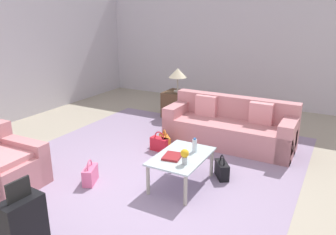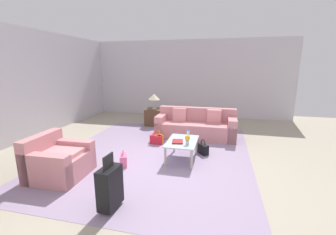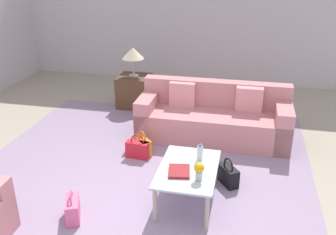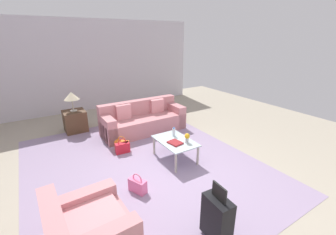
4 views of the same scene
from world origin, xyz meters
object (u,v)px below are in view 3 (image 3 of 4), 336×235
object	(u,v)px
handbag_red	(138,149)
coffee_table_book	(179,171)
coffee_table	(188,172)
water_bottle	(200,153)
handbag_black	(228,175)
side_table	(134,91)
handbag_orange	(143,146)
table_lamp	(133,54)
handbag_pink	(73,209)
flower_vase	(199,170)
couch	(214,119)

from	to	relation	value
handbag_red	coffee_table_book	bearing A→B (deg)	-141.81
handbag_red	coffee_table	bearing A→B (deg)	-135.39
water_bottle	handbag_black	size ratio (longest dim) A/B	0.57
coffee_table_book	coffee_table	bearing A→B (deg)	-43.43
coffee_table_book	side_table	distance (m)	3.25
coffee_table	water_bottle	bearing A→B (deg)	-26.57
handbag_orange	table_lamp	bearing A→B (deg)	20.50
handbag_orange	handbag_red	bearing A→B (deg)	163.23
side_table	coffee_table	bearing A→B (deg)	-151.82
coffee_table_book	handbag_pink	world-z (taller)	coffee_table_book
water_bottle	flower_vase	bearing A→B (deg)	-173.21
handbag_red	handbag_orange	bearing A→B (deg)	-16.77
water_bottle	coffee_table_book	bearing A→B (deg)	150.64
side_table	table_lamp	world-z (taller)	table_lamp
coffee_table_book	side_table	xyz separation A→B (m)	(2.92, 1.42, -0.17)
table_lamp	handbag_red	distance (m)	2.21
flower_vase	handbag_pink	distance (m)	1.42
couch	handbag_red	size ratio (longest dim) A/B	6.38
handbag_pink	handbag_orange	bearing A→B (deg)	-11.83
side_table	table_lamp	size ratio (longest dim) A/B	1.09
side_table	handbag_pink	bearing A→B (deg)	-174.13
side_table	handbag_black	distance (m)	3.03
flower_vase	table_lamp	xyz separation A→B (m)	(3.02, 1.65, 0.43)
table_lamp	handbag_pink	world-z (taller)	table_lamp
table_lamp	handbag_pink	distance (m)	3.50
coffee_table	table_lamp	world-z (taller)	table_lamp
coffee_table	handbag_orange	bearing A→B (deg)	39.67
flower_vase	handbag_pink	size ratio (longest dim) A/B	0.57
couch	table_lamp	bearing A→B (deg)	57.67
handbag_pink	coffee_table	bearing A→B (deg)	-63.56
water_bottle	handbag_red	world-z (taller)	water_bottle
couch	handbag_pink	size ratio (longest dim) A/B	6.38
table_lamp	handbag_pink	bearing A→B (deg)	-174.13
coffee_table_book	table_lamp	world-z (taller)	table_lamp
coffee_table	flower_vase	bearing A→B (deg)	-145.71
coffee_table_book	handbag_pink	xyz separation A→B (m)	(-0.45, 1.07, -0.34)
coffee_table_book	flower_vase	bearing A→B (deg)	-123.24
water_bottle	table_lamp	xyz separation A→B (m)	(2.60, 1.60, 0.46)
water_bottle	handbag_orange	xyz separation A→B (m)	(0.79, 0.92, -0.41)
handbag_black	table_lamp	bearing A→B (deg)	39.57
coffee_table	coffee_table_book	xyz separation A→B (m)	(-0.12, 0.08, 0.08)
coffee_table_book	handbag_pink	bearing A→B (deg)	103.16
water_bottle	handbag_black	distance (m)	0.59
flower_vase	handbag_red	bearing A→B (deg)	42.77
flower_vase	handbag_black	world-z (taller)	flower_vase
coffee_table	water_bottle	world-z (taller)	water_bottle
couch	table_lamp	xyz separation A→B (m)	(1.01, 1.60, 0.70)
couch	water_bottle	distance (m)	1.61
couch	handbag_pink	xyz separation A→B (m)	(-2.36, 1.25, -0.17)
handbag_black	coffee_table	bearing A→B (deg)	137.98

